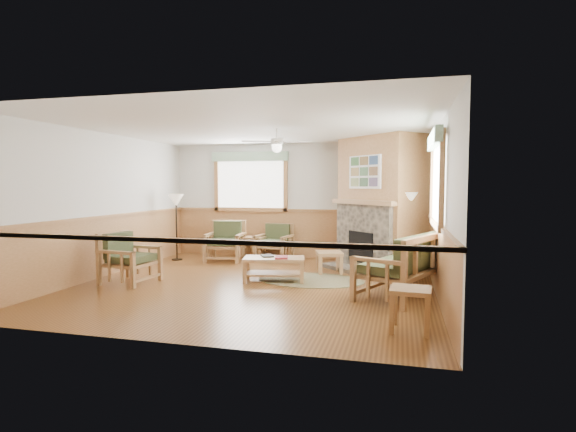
% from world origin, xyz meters
% --- Properties ---
extents(floor, '(6.00, 6.00, 0.01)m').
position_xyz_m(floor, '(0.00, 0.00, -0.01)').
color(floor, brown).
rests_on(floor, ground).
extents(ceiling, '(6.00, 6.00, 0.01)m').
position_xyz_m(ceiling, '(0.00, 0.00, 2.70)').
color(ceiling, white).
rests_on(ceiling, floor).
extents(wall_back, '(6.00, 0.02, 2.70)m').
position_xyz_m(wall_back, '(0.00, 3.00, 1.35)').
color(wall_back, silver).
rests_on(wall_back, floor).
extents(wall_front, '(6.00, 0.02, 2.70)m').
position_xyz_m(wall_front, '(0.00, -3.00, 1.35)').
color(wall_front, silver).
rests_on(wall_front, floor).
extents(wall_left, '(0.02, 6.00, 2.70)m').
position_xyz_m(wall_left, '(-3.00, 0.00, 1.35)').
color(wall_left, silver).
rests_on(wall_left, floor).
extents(wall_right, '(0.02, 6.00, 2.70)m').
position_xyz_m(wall_right, '(3.00, 0.00, 1.35)').
color(wall_right, silver).
rests_on(wall_right, floor).
extents(wainscot, '(6.00, 6.00, 1.10)m').
position_xyz_m(wainscot, '(0.00, 0.00, 0.55)').
color(wainscot, '#A57243').
rests_on(wainscot, floor).
extents(fireplace, '(3.11, 3.11, 2.70)m').
position_xyz_m(fireplace, '(2.05, 2.05, 1.35)').
color(fireplace, '#A57243').
rests_on(fireplace, floor).
extents(window_back, '(1.90, 0.16, 1.50)m').
position_xyz_m(window_back, '(-1.10, 2.96, 2.53)').
color(window_back, white).
rests_on(window_back, wall_back).
extents(window_right, '(0.16, 1.90, 1.50)m').
position_xyz_m(window_right, '(2.96, -0.20, 2.53)').
color(window_right, white).
rests_on(window_right, wall_right).
extents(ceiling_fan, '(1.59, 1.59, 0.36)m').
position_xyz_m(ceiling_fan, '(0.30, 0.30, 2.66)').
color(ceiling_fan, white).
rests_on(ceiling_fan, ceiling).
extents(sofa, '(2.30, 1.69, 0.98)m').
position_xyz_m(sofa, '(2.55, 0.00, 0.49)').
color(sofa, '#A1764B').
rests_on(sofa, floor).
extents(armchair_back_left, '(0.89, 0.89, 0.90)m').
position_xyz_m(armchair_back_left, '(-1.43, 2.13, 0.45)').
color(armchair_back_left, '#A1764B').
rests_on(armchair_back_left, floor).
extents(armchair_back_right, '(0.81, 0.81, 0.82)m').
position_xyz_m(armchair_back_right, '(-0.40, 2.55, 0.41)').
color(armchair_back_right, '#A1764B').
rests_on(armchair_back_right, floor).
extents(armchair_left, '(0.88, 0.88, 0.89)m').
position_xyz_m(armchair_left, '(-2.18, -0.42, 0.44)').
color(armchair_left, '#A1764B').
rests_on(armchair_left, floor).
extents(coffee_table, '(1.17, 0.75, 0.43)m').
position_xyz_m(coffee_table, '(0.24, 0.31, 0.22)').
color(coffee_table, '#A1764B').
rests_on(coffee_table, floor).
extents(end_table_chairs, '(0.47, 0.45, 0.52)m').
position_xyz_m(end_table_chairs, '(-0.88, 2.55, 0.26)').
color(end_table_chairs, '#A1764B').
rests_on(end_table_chairs, floor).
extents(end_table_sofa, '(0.50, 0.48, 0.52)m').
position_xyz_m(end_table_sofa, '(2.55, -1.94, 0.26)').
color(end_table_sofa, '#A1764B').
rests_on(end_table_sofa, floor).
extents(footstool, '(0.61, 0.61, 0.42)m').
position_xyz_m(footstool, '(1.08, 1.29, 0.21)').
color(footstool, '#A1764B').
rests_on(footstool, floor).
extents(braided_rug, '(2.21, 2.21, 0.01)m').
position_xyz_m(braided_rug, '(0.86, 0.54, 0.01)').
color(braided_rug, brown).
rests_on(braided_rug, floor).
extents(floor_lamp_left, '(0.43, 0.43, 1.52)m').
position_xyz_m(floor_lamp_left, '(-2.55, 1.97, 0.76)').
color(floor_lamp_left, black).
rests_on(floor_lamp_left, floor).
extents(floor_lamp_right, '(0.39, 0.39, 1.60)m').
position_xyz_m(floor_lamp_right, '(2.55, 1.40, 0.80)').
color(floor_lamp_right, black).
rests_on(floor_lamp_right, floor).
extents(book_red, '(0.28, 0.34, 0.03)m').
position_xyz_m(book_red, '(0.39, 0.26, 0.46)').
color(book_red, maroon).
rests_on(book_red, coffee_table).
extents(book_dark, '(0.31, 0.33, 0.03)m').
position_xyz_m(book_dark, '(0.09, 0.38, 0.46)').
color(book_dark, black).
rests_on(book_dark, coffee_table).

